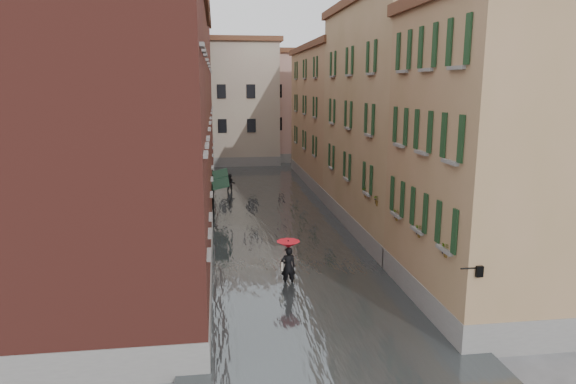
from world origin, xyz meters
TOP-DOWN VIEW (x-y plane):
  - ground at (0.00, 0.00)m, footprint 120.00×120.00m
  - floodwater at (0.00, 13.00)m, footprint 10.00×60.00m
  - building_left_near at (-7.00, -2.00)m, footprint 6.00×8.00m
  - building_left_mid at (-7.00, 9.00)m, footprint 6.00×14.00m
  - building_left_far at (-7.00, 24.00)m, footprint 6.00×16.00m
  - building_right_near at (7.00, -2.00)m, footprint 6.00×8.00m
  - building_right_mid at (7.00, 9.00)m, footprint 6.00×14.00m
  - building_right_far at (7.00, 24.00)m, footprint 6.00×16.00m
  - building_end_cream at (-3.00, 38.00)m, footprint 12.00×9.00m
  - building_end_pink at (6.00, 40.00)m, footprint 10.00×9.00m
  - awning_near at (-3.49, 11.92)m, footprint 1.09×2.99m
  - awning_far at (-3.48, 15.53)m, footprint 1.09×3.39m
  - wall_lantern at (4.33, -6.00)m, footprint 0.71×0.22m
  - window_planters at (4.12, 0.49)m, footprint 0.59×10.46m
  - pedestrian_main at (-0.67, 0.85)m, footprint 1.03×1.03m
  - pedestrian_far at (-2.62, 20.90)m, footprint 0.82×0.67m

SIDE VIEW (x-z plane):
  - ground at x=0.00m, z-range 0.00..0.00m
  - floodwater at x=0.00m, z-range 0.00..0.20m
  - pedestrian_far at x=-2.62m, z-range 0.00..1.60m
  - pedestrian_main at x=-0.67m, z-range 0.24..2.30m
  - awning_near at x=-3.49m, z-range 1.07..3.87m
  - awning_far at x=-3.48m, z-range 1.08..3.88m
  - wall_lantern at x=4.33m, z-range 2.83..3.18m
  - window_planters at x=4.12m, z-range 3.09..3.93m
  - building_right_near at x=7.00m, z-range 0.00..11.50m
  - building_right_far at x=7.00m, z-range 0.00..11.50m
  - building_end_pink at x=6.00m, z-range 0.00..12.00m
  - building_left_mid at x=-7.00m, z-range 0.00..12.50m
  - building_left_near at x=-7.00m, z-range 0.00..13.00m
  - building_right_mid at x=7.00m, z-range 0.00..13.00m
  - building_end_cream at x=-3.00m, z-range 0.00..13.00m
  - building_left_far at x=-7.00m, z-range 0.00..14.00m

